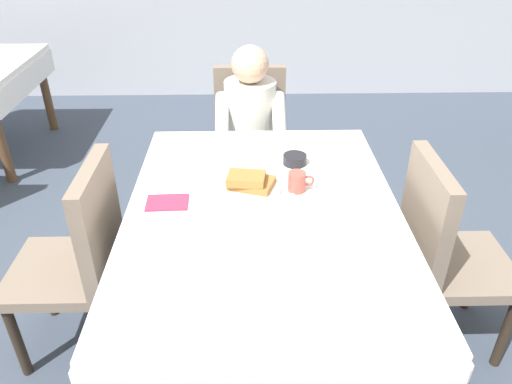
# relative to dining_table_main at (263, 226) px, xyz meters

# --- Properties ---
(ground_plane) EXTENTS (14.00, 14.00, 0.00)m
(ground_plane) POSITION_rel_dining_table_main_xyz_m (0.00, 0.00, -0.65)
(ground_plane) COLOR #3D4756
(dining_table_main) EXTENTS (1.12, 1.52, 0.74)m
(dining_table_main) POSITION_rel_dining_table_main_xyz_m (0.00, 0.00, 0.00)
(dining_table_main) COLOR white
(dining_table_main) RESTS_ON ground
(chair_diner) EXTENTS (0.44, 0.45, 0.93)m
(chair_diner) POSITION_rel_dining_table_main_xyz_m (-0.04, 1.17, -0.12)
(chair_diner) COLOR #7A6B5B
(chair_diner) RESTS_ON ground
(diner_person) EXTENTS (0.40, 0.43, 1.12)m
(diner_person) POSITION_rel_dining_table_main_xyz_m (-0.04, 1.01, 0.02)
(diner_person) COLOR silver
(diner_person) RESTS_ON ground
(chair_left_side) EXTENTS (0.45, 0.44, 0.93)m
(chair_left_side) POSITION_rel_dining_table_main_xyz_m (-0.77, 0.00, -0.12)
(chair_left_side) COLOR #7A6B5B
(chair_left_side) RESTS_ON ground
(chair_right_side) EXTENTS (0.45, 0.44, 0.93)m
(chair_right_side) POSITION_rel_dining_table_main_xyz_m (0.77, 0.00, -0.12)
(chair_right_side) COLOR #7A6B5B
(chair_right_side) RESTS_ON ground
(plate_breakfast) EXTENTS (0.28, 0.28, 0.02)m
(plate_breakfast) POSITION_rel_dining_table_main_xyz_m (-0.06, 0.15, 0.10)
(plate_breakfast) COLOR white
(plate_breakfast) RESTS_ON dining_table_main
(breakfast_stack) EXTENTS (0.22, 0.19, 0.06)m
(breakfast_stack) POSITION_rel_dining_table_main_xyz_m (-0.06, 0.15, 0.13)
(breakfast_stack) COLOR #A36B33
(breakfast_stack) RESTS_ON plate_breakfast
(cup_coffee) EXTENTS (0.11, 0.08, 0.08)m
(cup_coffee) POSITION_rel_dining_table_main_xyz_m (0.15, 0.14, 0.13)
(cup_coffee) COLOR #B24C42
(cup_coffee) RESTS_ON dining_table_main
(bowl_butter) EXTENTS (0.11, 0.11, 0.04)m
(bowl_butter) POSITION_rel_dining_table_main_xyz_m (0.16, 0.38, 0.11)
(bowl_butter) COLOR black
(bowl_butter) RESTS_ON dining_table_main
(syrup_pitcher) EXTENTS (0.08, 0.08, 0.07)m
(syrup_pitcher) POSITION_rel_dining_table_main_xyz_m (-0.27, 0.31, 0.13)
(syrup_pitcher) COLOR silver
(syrup_pitcher) RESTS_ON dining_table_main
(fork_left_of_plate) EXTENTS (0.03, 0.18, 0.00)m
(fork_left_of_plate) POSITION_rel_dining_table_main_xyz_m (-0.25, 0.13, 0.09)
(fork_left_of_plate) COLOR silver
(fork_left_of_plate) RESTS_ON dining_table_main
(knife_right_of_plate) EXTENTS (0.04, 0.20, 0.00)m
(knife_right_of_plate) POSITION_rel_dining_table_main_xyz_m (0.13, 0.13, 0.09)
(knife_right_of_plate) COLOR silver
(knife_right_of_plate) RESTS_ON dining_table_main
(spoon_near_edge) EXTENTS (0.15, 0.06, 0.00)m
(spoon_near_edge) POSITION_rel_dining_table_main_xyz_m (-0.09, -0.19, 0.09)
(spoon_near_edge) COLOR silver
(spoon_near_edge) RESTS_ON dining_table_main
(napkin_folded) EXTENTS (0.17, 0.13, 0.01)m
(napkin_folded) POSITION_rel_dining_table_main_xyz_m (-0.39, 0.05, 0.09)
(napkin_folded) COLOR #8C2D4C
(napkin_folded) RESTS_ON dining_table_main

